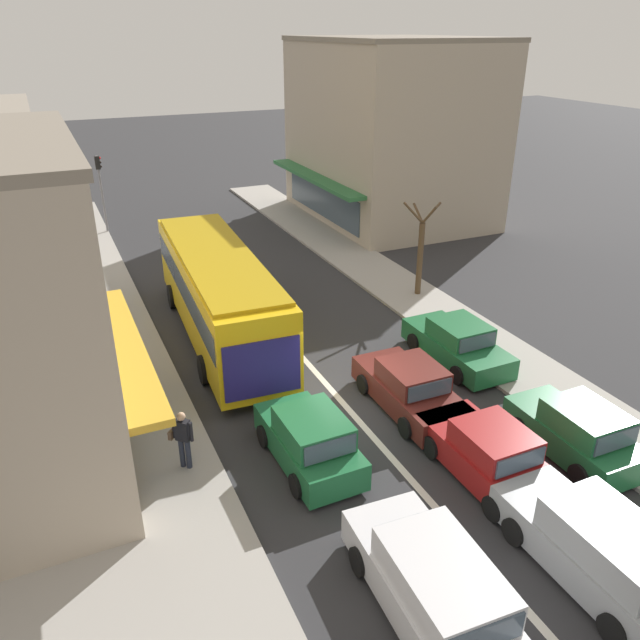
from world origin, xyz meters
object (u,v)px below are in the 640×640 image
Objects in this scene: sedan_adjacent_lane_trail at (410,389)px; pedestrian_with_handbag_near at (183,436)px; parked_sedan_kerb_second at (457,344)px; traffic_light_downstreet at (100,182)px; wagon_queue_gap_filler at (600,550)px; parked_hatchback_kerb_front at (576,432)px; street_tree_right at (420,251)px; hatchback_behind_bus_mid at (310,440)px; wagon_adjacent_lane_lead at (434,587)px; sedan_queue_far_back at (490,456)px; city_bus at (219,290)px.

pedestrian_with_handbag_near is at bearing -178.71° from sedan_adjacent_lane_trail.
parked_sedan_kerb_second is 1.01× the size of traffic_light_downstreet.
parked_hatchback_kerb_front is at bearing 51.11° from wagon_queue_gap_filler.
street_tree_right is at bearing 79.26° from parked_hatchback_kerb_front.
pedestrian_with_handbag_near is (-11.59, -7.31, -0.92)m from street_tree_right.
hatchback_behind_bus_mid is at bearing -84.53° from traffic_light_downstreet.
wagon_adjacent_lane_lead reaches higher than sedan_queue_far_back.
parked_sedan_kerb_second is (2.97, 1.80, 0.00)m from sedan_adjacent_lane_trail.
city_bus is 2.96× the size of parked_hatchback_kerb_front.
street_tree_right is (4.72, 14.17, 1.24)m from wagon_queue_gap_filler.
sedan_queue_far_back is 6.05m from parked_sedan_kerb_second.
street_tree_right is at bearing 55.92° from sedan_adjacent_lane_trail.
hatchback_behind_bus_mid is at bearing 148.31° from sedan_queue_far_back.
city_bus reaches higher than wagon_adjacent_lane_lead.
wagon_queue_gap_filler is at bearing -44.97° from pedestrian_with_handbag_near.
street_tree_right reaches higher than pedestrian_with_handbag_near.
sedan_queue_far_back is at bearing -117.93° from parked_sedan_kerb_second.
sedan_adjacent_lane_trail is at bearing 126.83° from parked_hatchback_kerb_front.
sedan_queue_far_back and parked_sedan_kerb_second have the same top height.
wagon_adjacent_lane_lead reaches higher than sedan_adjacent_lane_trail.
sedan_queue_far_back is 1.00× the size of traffic_light_downstreet.
street_tree_right reaches higher than sedan_adjacent_lane_trail.
sedan_queue_far_back is (3.58, 2.86, -0.08)m from wagon_adjacent_lane_lead.
pedestrian_with_handbag_near reaches higher than hatchback_behind_bus_mid.
sedan_queue_far_back is (0.01, 3.47, -0.08)m from wagon_queue_gap_filler.
street_tree_right is (4.85, 7.16, 1.32)m from sedan_adjacent_lane_trail.
street_tree_right reaches higher than wagon_queue_gap_filler.
traffic_light_downstreet is at bearing 108.93° from parked_hatchback_kerb_front.
sedan_adjacent_lane_trail is (3.45, 6.40, -0.08)m from wagon_adjacent_lane_lead.
traffic_light_downstreet is at bearing 101.89° from wagon_queue_gap_filler.
pedestrian_with_handbag_near is (-9.53, 3.56, 0.36)m from parked_hatchback_kerb_front.
hatchback_behind_bus_mid is at bearing -89.75° from city_bus.
street_tree_right is (10.76, -14.47, -0.87)m from traffic_light_downstreet.
pedestrian_with_handbag_near reaches higher than wagon_adjacent_lane_lead.
sedan_adjacent_lane_trail is at bearing 1.29° from pedestrian_with_handbag_near.
city_bus is 8.48m from parked_sedan_kerb_second.
traffic_light_downstreet reaches higher than city_bus.
hatchback_behind_bus_mid reaches higher than sedan_queue_far_back.
hatchback_behind_bus_mid is 3.20m from pedestrian_with_handbag_near.
sedan_adjacent_lane_trail is 4.64m from parked_hatchback_kerb_front.
wagon_adjacent_lane_lead is at bearing 170.29° from wagon_queue_gap_filler.
wagon_queue_gap_filler is at bearing -108.43° from street_tree_right.
city_bus is at bearing -81.76° from traffic_light_downstreet.
traffic_light_downstreet is (-6.05, 25.18, 2.19)m from sedan_queue_far_back.
traffic_light_downstreet is at bearing 87.81° from pedestrian_with_handbag_near.
city_bus is 8.62m from street_tree_right.
sedan_adjacent_lane_trail is 1.00× the size of parked_sedan_kerb_second.
hatchback_behind_bus_mid is (-3.85, 5.85, -0.04)m from wagon_queue_gap_filler.
sedan_queue_far_back is at bearing -113.74° from street_tree_right.
sedan_adjacent_lane_trail is 1.02× the size of street_tree_right.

